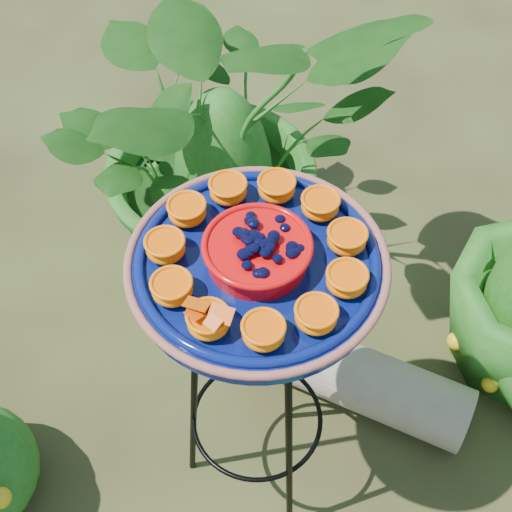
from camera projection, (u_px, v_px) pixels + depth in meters
name	position (u px, v px, depth m)	size (l,w,h in m)	color
ground_plane	(263.00, 472.00, 1.90)	(20.00, 20.00, 0.00)	#2E2314
tripod_stand	(257.00, 371.00, 1.50)	(0.34, 0.35, 0.85)	black
feeder_dish	(257.00, 261.00, 1.21)	(0.47, 0.47, 0.10)	#071257
driftwood_log	(372.00, 384.00, 1.96)	(0.18, 0.18, 0.54)	gray
shrub_back_left	(222.00, 137.00, 1.96)	(0.92, 0.80, 1.02)	#1A5316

